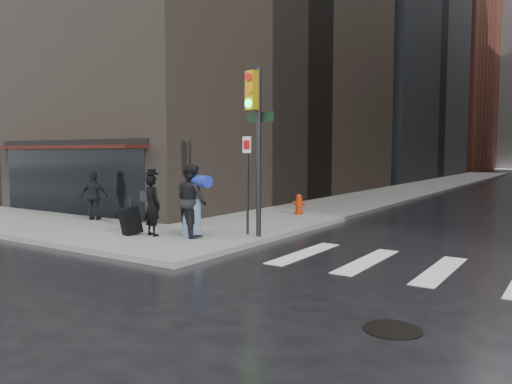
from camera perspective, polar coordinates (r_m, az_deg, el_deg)
ground at (r=13.55m, az=-9.74°, el=-6.00°), size 140.00×140.00×0.00m
sidewalk_left at (r=37.88m, az=19.47°, el=0.70°), size 4.00×50.00×0.15m
crosswalk at (r=11.09m, az=24.39°, el=-8.70°), size 8.50×3.00×0.01m
bldg_left_mid at (r=54.54m, az=8.82°, el=19.99°), size 22.00×24.00×34.00m
bldg_left_far at (r=75.76m, az=16.58°, el=12.39°), size 22.00×20.00×26.00m
storefront at (r=19.88m, az=-20.84°, el=2.42°), size 8.40×1.11×2.83m
man_overcoat at (r=14.19m, az=-12.28°, el=-1.73°), size 1.16×0.89×1.89m
man_jeans at (r=13.79m, az=-7.35°, el=-0.93°), size 1.38×1.18×2.01m
man_greycoat at (r=17.90m, az=-18.01°, el=-0.47°), size 1.03×0.76×1.63m
traffic_light at (r=13.61m, az=-0.15°, el=7.28°), size 1.12×0.63×4.60m
fire_hydrant at (r=18.73m, az=4.93°, el=-1.51°), size 0.44×0.33×0.76m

